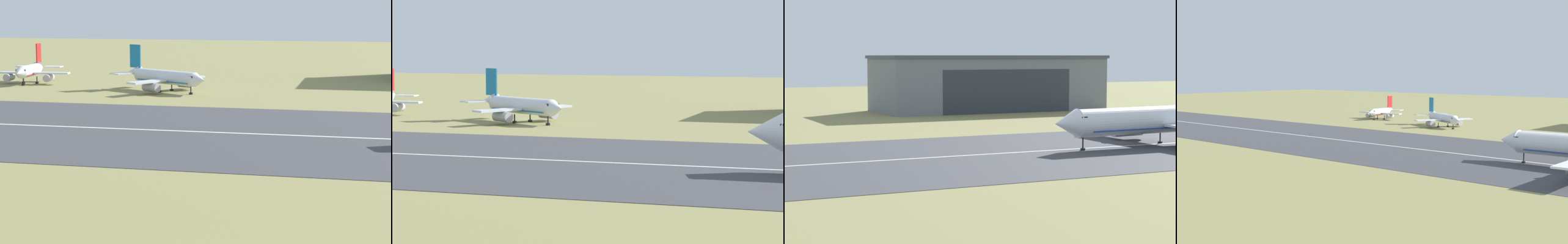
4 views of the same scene
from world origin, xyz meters
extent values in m
cube|color=#3D3D42|center=(0.00, 125.55, 0.03)|extent=(462.60, 55.42, 0.06)
cube|color=silver|center=(0.00, 125.55, 0.07)|extent=(416.34, 0.70, 0.01)
cylinder|color=silver|center=(-16.97, 176.77, 3.31)|extent=(16.85, 11.52, 3.16)
cone|color=silver|center=(-8.10, 171.67, 3.31)|extent=(4.04, 4.16, 3.16)
cone|color=silver|center=(-26.25, 182.11, 3.88)|extent=(4.70, 4.35, 2.84)
cube|color=black|center=(-9.45, 172.45, 3.95)|extent=(2.29, 2.88, 0.44)
cube|color=#146B9E|center=(-16.97, 176.77, 2.45)|extent=(15.24, 10.50, 0.20)
cube|color=silver|center=(-19.81, 171.13, 2.76)|extent=(7.24, 9.65, 0.40)
cylinder|color=#A8A8B2|center=(-18.92, 171.49, 1.53)|extent=(4.54, 3.74, 1.96)
cube|color=silver|center=(-13.52, 182.07, 2.76)|extent=(7.24, 9.65, 0.40)
cylinder|color=#A8A8B2|center=(-13.39, 181.12, 1.53)|extent=(4.54, 3.74, 1.96)
cube|color=#146B9E|center=(-25.75, 181.82, 7.58)|extent=(3.12, 1.96, 5.37)
cube|color=silver|center=(-28.09, 178.56, 3.79)|extent=(5.02, 5.69, 0.24)
cube|color=silver|center=(-24.11, 185.49, 3.79)|extent=(5.02, 5.69, 0.24)
cylinder|color=black|center=(-10.37, 172.98, 0.87)|extent=(0.24, 0.24, 1.73)
cylinder|color=black|center=(-10.37, 172.98, 0.22)|extent=(0.84, 0.84, 0.44)
cylinder|color=black|center=(-18.04, 175.20, 0.87)|extent=(0.24, 0.24, 1.73)
cylinder|color=black|center=(-18.04, 175.20, 0.22)|extent=(0.84, 0.84, 0.44)
cylinder|color=black|center=(-16.15, 178.49, 0.87)|extent=(0.24, 0.24, 1.73)
cylinder|color=black|center=(-16.15, 178.49, 0.22)|extent=(0.84, 0.84, 0.44)
cylinder|color=silver|center=(-54.47, 185.99, 3.24)|extent=(3.84, 11.60, 2.89)
cone|color=silver|center=(-53.88, 179.02, 3.24)|extent=(3.10, 2.84, 2.89)
cone|color=silver|center=(-55.10, 193.40, 3.76)|extent=(2.89, 3.68, 2.60)
cube|color=black|center=(-54.00, 180.45, 3.82)|extent=(2.54, 1.30, 0.44)
cube|color=red|center=(-54.47, 185.99, 2.45)|extent=(3.60, 10.45, 0.20)
cube|color=silver|center=(-60.23, 185.28, 2.74)|extent=(8.84, 2.82, 0.40)
cylinder|color=#A8A8B2|center=(-59.50, 184.92, 1.59)|extent=(2.10, 3.90, 1.79)
cube|color=silver|center=(-48.68, 186.25, 2.74)|extent=(8.84, 2.82, 0.40)
cylinder|color=#A8A8B2|center=(-49.34, 185.77, 1.59)|extent=(2.10, 3.90, 1.79)
cube|color=red|center=(-55.05, 192.88, 7.15)|extent=(0.54, 3.16, 4.92)
cube|color=silver|center=(-58.73, 192.97, 3.68)|extent=(4.64, 3.12, 0.24)
cube|color=silver|center=(-51.44, 193.58, 3.68)|extent=(4.64, 3.12, 0.24)
cylinder|color=black|center=(-54.09, 181.51, 0.90)|extent=(0.24, 0.24, 1.80)
cylinder|color=black|center=(-54.09, 181.51, 0.22)|extent=(0.84, 0.84, 0.44)
cylinder|color=black|center=(-56.22, 186.12, 0.90)|extent=(0.24, 0.24, 1.80)
cylinder|color=black|center=(-56.22, 186.12, 0.22)|extent=(0.84, 0.84, 0.44)
cylinder|color=black|center=(-52.77, 186.41, 0.90)|extent=(0.24, 0.24, 1.80)
cylinder|color=black|center=(-52.77, 186.41, 0.22)|extent=(0.84, 0.84, 0.44)
camera|label=1|loc=(27.71, 12.08, 19.86)|focal=70.00mm
camera|label=2|loc=(50.29, 12.08, 15.82)|focal=85.00mm
camera|label=3|loc=(-31.90, 12.08, 16.35)|focal=70.00mm
camera|label=4|loc=(92.18, 12.08, 20.39)|focal=50.00mm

